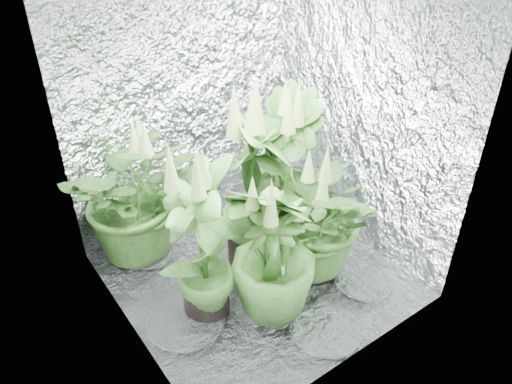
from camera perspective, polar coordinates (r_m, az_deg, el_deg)
The scene contains 10 objects.
ground at distance 3.19m, azimuth -0.12°, elevation -9.44°, with size 1.60×1.60×0.00m, color silver.
walls at distance 2.61m, azimuth -0.14°, elevation 6.85°, with size 1.62×1.62×2.00m.
plant_a at distance 3.17m, azimuth -13.88°, elevation -0.31°, with size 0.99×0.99×0.97m.
plant_b at distance 2.97m, azimuth -0.53°, elevation 0.77°, with size 0.77×0.77×1.22m.
plant_c at distance 3.16m, azimuth 2.96°, elevation 2.08°, with size 0.74×0.74×1.14m.
plant_d at distance 2.68m, azimuth 2.09°, elevation -6.98°, with size 0.65×0.65×0.93m.
plant_e at distance 2.97m, azimuth 7.22°, elevation -3.17°, with size 0.72×0.72×0.87m.
plant_f at distance 2.64m, azimuth -6.14°, elevation -5.95°, with size 0.66×0.66×1.08m.
circulation_fan at distance 3.62m, azimuth 3.69°, elevation -0.27°, with size 0.16×0.33×0.38m.
plant_label at distance 2.78m, azimuth 3.23°, elevation -8.86°, with size 0.05×0.01×0.07m, color white.
Camera 1 is at (-1.36, -1.90, 2.17)m, focal length 35.00 mm.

